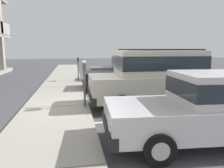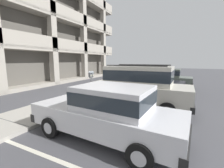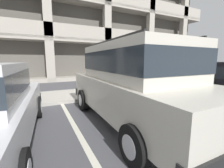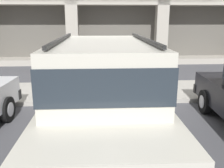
{
  "view_description": "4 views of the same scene",
  "coord_description": "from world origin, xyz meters",
  "px_view_note": "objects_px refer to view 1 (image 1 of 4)",
  "views": [
    {
      "loc": [
        -7.37,
        0.72,
        2.04
      ],
      "look_at": [
        0.21,
        -0.65,
        0.79
      ],
      "focal_mm": 35.0,
      "sensor_mm": 36.0,
      "label": 1
    },
    {
      "loc": [
        -6.91,
        -4.16,
        2.23
      ],
      "look_at": [
        -0.1,
        -0.84,
        1.03
      ],
      "focal_mm": 24.0,
      "sensor_mm": 36.0,
      "label": 2
    },
    {
      "loc": [
        -2.26,
        -5.36,
        1.58
      ],
      "look_at": [
        0.04,
        -0.67,
        0.77
      ],
      "focal_mm": 24.0,
      "sensor_mm": 36.0,
      "label": 3
    },
    {
      "loc": [
        -0.25,
        -6.42,
        2.34
      ],
      "look_at": [
        0.11,
        -0.72,
        0.84
      ],
      "focal_mm": 40.0,
      "sensor_mm": 36.0,
      "label": 4
    }
  ],
  "objects_px": {
    "blue_coupe": "(126,68)",
    "parking_meter_far": "(78,63)",
    "silver_suv": "(157,76)",
    "red_sedan": "(214,106)",
    "parking_meter_near": "(84,73)",
    "dark_hatchback": "(130,73)"
  },
  "relations": [
    {
      "from": "silver_suv",
      "to": "dark_hatchback",
      "type": "relative_size",
      "value": 1.04
    },
    {
      "from": "blue_coupe",
      "to": "parking_meter_far",
      "type": "distance_m",
      "value": 3.09
    },
    {
      "from": "parking_meter_near",
      "to": "parking_meter_far",
      "type": "bearing_deg",
      "value": 0.38
    },
    {
      "from": "blue_coupe",
      "to": "parking_meter_far",
      "type": "bearing_deg",
      "value": 97.02
    },
    {
      "from": "red_sedan",
      "to": "blue_coupe",
      "type": "distance_m",
      "value": 9.61
    },
    {
      "from": "dark_hatchback",
      "to": "parking_meter_near",
      "type": "bearing_deg",
      "value": 148.25
    },
    {
      "from": "red_sedan",
      "to": "parking_meter_far",
      "type": "height_order",
      "value": "parking_meter_far"
    },
    {
      "from": "dark_hatchback",
      "to": "parking_meter_far",
      "type": "height_order",
      "value": "parking_meter_far"
    },
    {
      "from": "blue_coupe",
      "to": "silver_suv",
      "type": "bearing_deg",
      "value": 177.84
    },
    {
      "from": "silver_suv",
      "to": "red_sedan",
      "type": "xyz_separation_m",
      "value": [
        -3.13,
        -0.04,
        -0.27
      ]
    },
    {
      "from": "dark_hatchback",
      "to": "blue_coupe",
      "type": "bearing_deg",
      "value": -5.89
    },
    {
      "from": "parking_meter_far",
      "to": "blue_coupe",
      "type": "bearing_deg",
      "value": -84.73
    },
    {
      "from": "silver_suv",
      "to": "parking_meter_far",
      "type": "relative_size",
      "value": 3.28
    },
    {
      "from": "blue_coupe",
      "to": "parking_meter_far",
      "type": "relative_size",
      "value": 3.1
    },
    {
      "from": "silver_suv",
      "to": "blue_coupe",
      "type": "distance_m",
      "value": 6.5
    },
    {
      "from": "red_sedan",
      "to": "parking_meter_near",
      "type": "xyz_separation_m",
      "value": [
        3.06,
        2.61,
        0.44
      ]
    },
    {
      "from": "silver_suv",
      "to": "parking_meter_near",
      "type": "height_order",
      "value": "silver_suv"
    },
    {
      "from": "red_sedan",
      "to": "dark_hatchback",
      "type": "bearing_deg",
      "value": 4.98
    },
    {
      "from": "silver_suv",
      "to": "blue_coupe",
      "type": "relative_size",
      "value": 1.06
    },
    {
      "from": "silver_suv",
      "to": "parking_meter_near",
      "type": "xyz_separation_m",
      "value": [
        -0.07,
        2.57,
        0.17
      ]
    },
    {
      "from": "dark_hatchback",
      "to": "blue_coupe",
      "type": "xyz_separation_m",
      "value": [
        3.14,
        -0.55,
        0.0
      ]
    },
    {
      "from": "red_sedan",
      "to": "dark_hatchback",
      "type": "xyz_separation_m",
      "value": [
        6.47,
        0.14,
        0.0
      ]
    }
  ]
}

